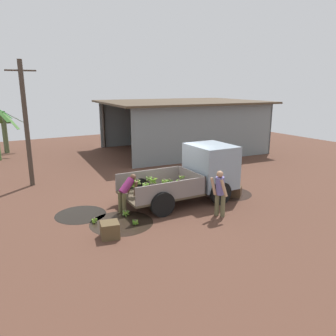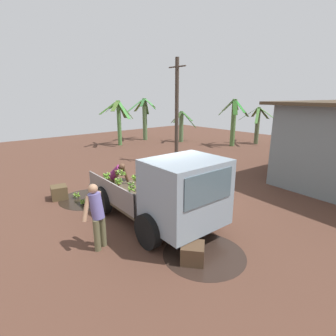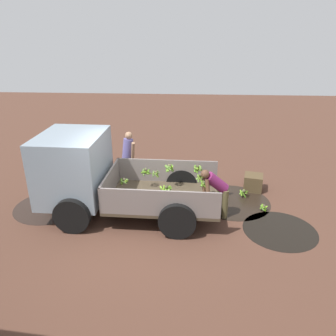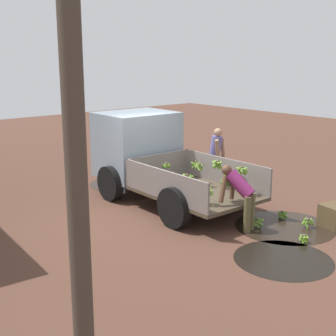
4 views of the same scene
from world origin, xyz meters
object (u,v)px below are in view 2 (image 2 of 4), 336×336
at_px(cargo_truck, 175,194).
at_px(utility_pole, 177,111).
at_px(banana_bunch_on_ground_3, 106,195).
at_px(person_foreground_visitor, 97,213).
at_px(banana_bunch_on_ground_0, 92,188).
at_px(banana_bunch_on_ground_1, 83,201).
at_px(person_worker_loading, 116,177).
at_px(wooden_crate_0, 59,192).
at_px(banana_bunch_on_ground_2, 76,195).
at_px(person_bystander_near_shed, 308,168).
at_px(wooden_crate_1, 193,253).

relative_size(cargo_truck, utility_pole, 0.83).
bearing_deg(banana_bunch_on_ground_3, person_foreground_visitor, -30.34).
relative_size(banana_bunch_on_ground_0, banana_bunch_on_ground_1, 0.99).
bearing_deg(utility_pole, banana_bunch_on_ground_1, -70.75).
bearing_deg(person_worker_loading, utility_pole, 97.99).
xyz_separation_m(person_foreground_visitor, wooden_crate_0, (-3.78, 0.34, -0.66)).
xyz_separation_m(banana_bunch_on_ground_2, wooden_crate_0, (-0.34, -0.48, 0.10)).
xyz_separation_m(cargo_truck, person_bystander_near_shed, (0.91, 5.93, -0.18)).
xyz_separation_m(person_foreground_visitor, person_bystander_near_shed, (1.54, 7.81, 0.02)).
distance_m(person_foreground_visitor, banana_bunch_on_ground_3, 3.28).
distance_m(person_foreground_visitor, wooden_crate_1, 2.38).
bearing_deg(banana_bunch_on_ground_2, banana_bunch_on_ground_1, -3.79).
bearing_deg(person_foreground_visitor, person_bystander_near_shed, -127.44).
xyz_separation_m(person_worker_loading, banana_bunch_on_ground_1, (-0.22, -1.17, -0.67)).
height_order(person_foreground_visitor, banana_bunch_on_ground_1, person_foreground_visitor).
height_order(person_foreground_visitor, wooden_crate_0, person_foreground_visitor).
bearing_deg(person_foreground_visitor, wooden_crate_1, -170.83).
xyz_separation_m(person_worker_loading, wooden_crate_1, (4.41, -0.62, -0.56)).
relative_size(cargo_truck, wooden_crate_1, 8.92).
xyz_separation_m(banana_bunch_on_ground_2, banana_bunch_on_ground_3, (0.69, 0.79, -0.01)).
bearing_deg(wooden_crate_1, cargo_truck, 155.38).
height_order(banana_bunch_on_ground_0, wooden_crate_1, wooden_crate_1).
height_order(banana_bunch_on_ground_1, banana_bunch_on_ground_3, banana_bunch_on_ground_3).
bearing_deg(person_worker_loading, person_bystander_near_shed, 37.73).
height_order(cargo_truck, utility_pole, utility_pole).
relative_size(cargo_truck, banana_bunch_on_ground_1, 20.52).
xyz_separation_m(utility_pole, wooden_crate_0, (1.17, -6.67, -2.52)).
relative_size(banana_bunch_on_ground_3, wooden_crate_1, 0.51).
xyz_separation_m(banana_bunch_on_ground_0, banana_bunch_on_ground_2, (0.41, -0.77, 0.04)).
xyz_separation_m(banana_bunch_on_ground_1, banana_bunch_on_ground_2, (-0.67, 0.04, 0.03)).
bearing_deg(banana_bunch_on_ground_0, person_bystander_near_shed, 49.07).
bearing_deg(banana_bunch_on_ground_0, person_worker_loading, 15.41).
height_order(cargo_truck, banana_bunch_on_ground_1, cargo_truck).
bearing_deg(banana_bunch_on_ground_0, wooden_crate_0, -86.64).
distance_m(banana_bunch_on_ground_1, banana_bunch_on_ground_2, 0.67).
xyz_separation_m(banana_bunch_on_ground_2, wooden_crate_1, (5.30, 0.50, 0.08)).
bearing_deg(utility_pole, cargo_truck, -42.58).
distance_m(person_bystander_near_shed, banana_bunch_on_ground_0, 8.29).
height_order(person_bystander_near_shed, wooden_crate_1, person_bystander_near_shed).
relative_size(banana_bunch_on_ground_3, wooden_crate_0, 0.49).
height_order(cargo_truck, person_bystander_near_shed, cargo_truck).
distance_m(banana_bunch_on_ground_0, wooden_crate_0, 1.25).
bearing_deg(banana_bunch_on_ground_0, banana_bunch_on_ground_1, -36.85).
height_order(cargo_truck, banana_bunch_on_ground_3, cargo_truck).
relative_size(utility_pole, banana_bunch_on_ground_0, 25.03).
bearing_deg(banana_bunch_on_ground_1, utility_pole, 109.25).
bearing_deg(wooden_crate_0, person_bystander_near_shed, 54.50).
relative_size(cargo_truck, person_bystander_near_shed, 2.70).
bearing_deg(banana_bunch_on_ground_3, person_bystander_near_shed, 55.31).
distance_m(cargo_truck, banana_bunch_on_ground_2, 4.32).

